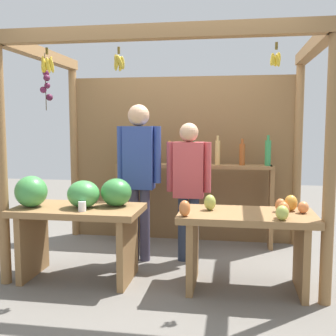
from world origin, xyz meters
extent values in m
plane|color=slate|center=(0.00, 0.00, 0.00)|extent=(12.00, 12.00, 0.00)
cylinder|color=olive|center=(-1.44, -0.87, 1.16)|extent=(0.10, 0.10, 2.31)
cylinder|color=olive|center=(1.44, -0.87, 1.16)|extent=(0.10, 0.10, 2.31)
cylinder|color=olive|center=(-1.44, 0.87, 1.16)|extent=(0.10, 0.10, 2.31)
cylinder|color=olive|center=(1.44, 0.87, 1.16)|extent=(0.10, 0.10, 2.31)
cube|color=olive|center=(0.00, -0.87, 2.25)|extent=(2.97, 0.12, 0.12)
cube|color=olive|center=(-1.44, 0.00, 2.25)|extent=(0.12, 1.83, 0.12)
cube|color=olive|center=(1.44, 0.00, 2.25)|extent=(0.12, 1.83, 0.12)
cube|color=brown|center=(0.00, 0.89, 1.04)|extent=(2.87, 0.04, 2.08)
cylinder|color=brown|center=(-0.36, -0.70, 2.14)|extent=(0.02, 0.02, 0.06)
ellipsoid|color=gold|center=(-0.32, -0.70, 2.03)|extent=(0.04, 0.06, 0.12)
ellipsoid|color=gold|center=(-0.34, -0.67, 2.02)|extent=(0.08, 0.06, 0.13)
ellipsoid|color=gold|center=(-0.37, -0.67, 2.04)|extent=(0.08, 0.06, 0.13)
ellipsoid|color=gold|center=(-0.38, -0.70, 2.02)|extent=(0.04, 0.06, 0.12)
ellipsoid|color=gold|center=(-0.37, -0.72, 2.05)|extent=(0.06, 0.05, 0.12)
ellipsoid|color=gold|center=(-0.34, -0.73, 2.05)|extent=(0.08, 0.06, 0.13)
cylinder|color=brown|center=(-1.00, -0.77, 2.14)|extent=(0.02, 0.02, 0.06)
ellipsoid|color=gold|center=(-0.96, -0.77, 2.02)|extent=(0.04, 0.09, 0.14)
ellipsoid|color=gold|center=(-0.99, -0.74, 2.03)|extent=(0.08, 0.05, 0.15)
ellipsoid|color=gold|center=(-1.02, -0.74, 2.02)|extent=(0.09, 0.07, 0.15)
ellipsoid|color=gold|center=(-1.04, -0.77, 2.02)|extent=(0.04, 0.06, 0.15)
ellipsoid|color=gold|center=(-1.02, -0.80, 2.03)|extent=(0.06, 0.05, 0.15)
ellipsoid|color=gold|center=(-0.98, -0.80, 2.01)|extent=(0.06, 0.05, 0.15)
cylinder|color=brown|center=(1.00, -0.69, 2.14)|extent=(0.02, 0.02, 0.06)
ellipsoid|color=gold|center=(1.02, -0.69, 2.04)|extent=(0.04, 0.06, 0.11)
ellipsoid|color=gold|center=(1.02, -0.66, 2.03)|extent=(0.07, 0.05, 0.12)
ellipsoid|color=gold|center=(0.98, -0.67, 2.03)|extent=(0.05, 0.07, 0.12)
ellipsoid|color=gold|center=(0.98, -0.70, 2.03)|extent=(0.05, 0.05, 0.11)
ellipsoid|color=gold|center=(1.02, -0.71, 2.02)|extent=(0.06, 0.05, 0.12)
cylinder|color=#4C422D|center=(-1.15, -0.50, 1.90)|extent=(0.01, 0.01, 0.55)
sphere|color=#511938|center=(-1.16, -0.48, 2.09)|extent=(0.07, 0.07, 0.07)
sphere|color=#511938|center=(-1.14, -0.52, 2.04)|extent=(0.06, 0.06, 0.06)
sphere|color=#601E42|center=(-1.16, -0.48, 1.99)|extent=(0.06, 0.06, 0.06)
sphere|color=#511938|center=(-1.13, -0.52, 1.93)|extent=(0.06, 0.06, 0.06)
sphere|color=#511938|center=(-1.13, -0.52, 1.86)|extent=(0.06, 0.06, 0.06)
sphere|color=#601E42|center=(-1.17, -0.52, 1.82)|extent=(0.06, 0.06, 0.06)
sphere|color=#47142D|center=(-1.13, -0.48, 1.75)|extent=(0.07, 0.07, 0.07)
cube|color=olive|center=(-0.79, -0.65, 0.67)|extent=(1.21, 0.64, 0.06)
cube|color=olive|center=(-1.27, -0.65, 0.32)|extent=(0.06, 0.58, 0.64)
cube|color=olive|center=(-0.31, -0.65, 0.32)|extent=(0.06, 0.58, 0.64)
ellipsoid|color=#38843D|center=(-0.44, -0.55, 0.84)|extent=(0.31, 0.31, 0.27)
ellipsoid|color=#429347|center=(-0.73, -0.67, 0.83)|extent=(0.40, 0.40, 0.26)
ellipsoid|color=#429347|center=(-1.23, -0.72, 0.85)|extent=(0.42, 0.42, 0.30)
cylinder|color=white|center=(-0.68, -0.83, 0.75)|extent=(0.07, 0.07, 0.09)
cube|color=olive|center=(0.79, -0.65, 0.67)|extent=(1.21, 0.64, 0.06)
cube|color=olive|center=(0.31, -0.65, 0.32)|extent=(0.06, 0.58, 0.64)
cube|color=olive|center=(1.27, -0.65, 0.32)|extent=(0.06, 0.58, 0.64)
ellipsoid|color=#CC7038|center=(1.09, -0.57, 0.77)|extent=(0.12, 0.12, 0.12)
ellipsoid|color=#A8B24C|center=(0.46, -0.60, 0.78)|extent=(0.13, 0.13, 0.14)
ellipsoid|color=#A8B24C|center=(1.07, -0.90, 0.77)|extent=(0.13, 0.13, 0.12)
ellipsoid|color=#CC7038|center=(1.09, -0.81, 0.77)|extent=(0.12, 0.12, 0.14)
ellipsoid|color=#E07F47|center=(1.28, -0.60, 0.76)|extent=(0.12, 0.12, 0.11)
ellipsoid|color=gold|center=(1.19, -0.51, 0.78)|extent=(0.16, 0.16, 0.15)
ellipsoid|color=#CC7038|center=(0.26, -0.89, 0.77)|extent=(0.11, 0.11, 0.14)
cube|color=olive|center=(-0.75, 0.65, 0.50)|extent=(0.05, 0.20, 1.00)
cube|color=olive|center=(1.12, 0.65, 0.50)|extent=(0.05, 0.20, 1.00)
cube|color=olive|center=(0.18, 0.65, 0.98)|extent=(1.87, 0.22, 0.04)
cylinder|color=#338C4C|center=(-0.70, 0.65, 1.15)|extent=(0.08, 0.08, 0.30)
cylinder|color=#338C4C|center=(-0.70, 0.65, 1.33)|extent=(0.03, 0.03, 0.06)
cylinder|color=#994C1E|center=(-0.40, 0.65, 1.15)|extent=(0.08, 0.08, 0.30)
cylinder|color=#994C1E|center=(-0.40, 0.65, 1.33)|extent=(0.03, 0.03, 0.06)
cylinder|color=gold|center=(-0.11, 0.65, 1.11)|extent=(0.06, 0.06, 0.23)
cylinder|color=gold|center=(-0.11, 0.65, 1.26)|extent=(0.03, 0.03, 0.06)
cylinder|color=#338C4C|center=(0.19, 0.65, 1.11)|extent=(0.07, 0.07, 0.23)
cylinder|color=#338C4C|center=(0.19, 0.65, 1.26)|extent=(0.03, 0.03, 0.06)
cylinder|color=#D8B266|center=(0.47, 0.65, 1.15)|extent=(0.06, 0.06, 0.29)
cylinder|color=#D8B266|center=(0.47, 0.65, 1.32)|extent=(0.03, 0.03, 0.06)
cylinder|color=#994C1E|center=(0.76, 0.65, 1.13)|extent=(0.07, 0.07, 0.26)
cylinder|color=#994C1E|center=(0.76, 0.65, 1.29)|extent=(0.03, 0.03, 0.06)
cylinder|color=#338C4C|center=(1.06, 0.65, 1.15)|extent=(0.07, 0.07, 0.30)
cylinder|color=#338C4C|center=(1.06, 0.65, 1.33)|extent=(0.03, 0.03, 0.06)
cylinder|color=#423D54|center=(-0.40, -0.03, 0.40)|extent=(0.11, 0.11, 0.80)
cylinder|color=#423D54|center=(-0.28, -0.03, 0.40)|extent=(0.11, 0.11, 0.80)
cube|color=#2D428C|center=(-0.34, -0.03, 1.13)|extent=(0.32, 0.19, 0.67)
cylinder|color=#2D428C|center=(-0.54, -0.03, 1.17)|extent=(0.08, 0.08, 0.60)
cylinder|color=#2D428C|center=(-0.14, -0.03, 1.17)|extent=(0.08, 0.08, 0.60)
sphere|color=tan|center=(-0.34, -0.03, 1.58)|extent=(0.23, 0.23, 0.23)
cylinder|color=#293349|center=(0.13, 0.04, 0.35)|extent=(0.11, 0.11, 0.70)
cylinder|color=#293349|center=(0.25, 0.04, 0.35)|extent=(0.11, 0.11, 0.70)
cube|color=#BF474C|center=(0.19, 0.04, 1.00)|extent=(0.32, 0.19, 0.60)
cylinder|color=#BF474C|center=(-0.01, 0.04, 1.03)|extent=(0.08, 0.08, 0.54)
cylinder|color=#BF474C|center=(0.39, 0.04, 1.03)|extent=(0.08, 0.08, 0.54)
sphere|color=tan|center=(0.19, 0.04, 1.40)|extent=(0.20, 0.20, 0.20)
camera|label=1|loc=(0.67, -4.32, 1.49)|focal=43.96mm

